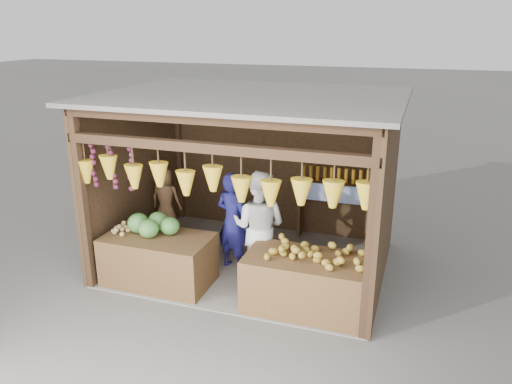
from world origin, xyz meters
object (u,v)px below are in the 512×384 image
Objects in this scene: man_standing at (233,222)px; counter_left at (159,260)px; counter_right at (309,284)px; woman_standing at (259,227)px; vendor_seated at (166,199)px.

counter_left is at bearing 60.60° from man_standing.
woman_standing is (-0.89, 0.60, 0.46)m from counter_right.
vendor_seated is at bearing 0.67° from man_standing.
vendor_seated is (-2.74, 1.22, 0.47)m from counter_right.
vendor_seated is (-1.36, 0.42, 0.07)m from man_standing.
man_standing reaches higher than counter_right.
vendor_seated reaches higher than counter_left.
counter_right is 1.17m from woman_standing.
counter_right is 1.01× the size of woman_standing.
counter_right is at bearing -0.33° from counter_left.
counter_right is at bearing 154.34° from vendor_seated.
man_standing is at bearing 42.86° from counter_left.
counter_left is 0.91× the size of counter_right.
counter_left is 1.53m from woman_standing.
vendor_seated is at bearing 156.00° from counter_right.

